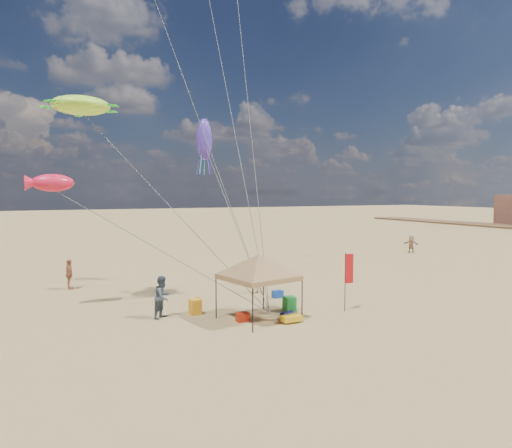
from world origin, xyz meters
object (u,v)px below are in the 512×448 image
object	(u,v)px
cooler_blue	(278,294)
chair_yellow	(195,307)
person_far_a	(69,274)
person_far_c	(411,244)
beach_cart	(291,318)
canopy_tent	(259,257)
person_near_b	(163,297)
person_near_a	(255,278)
feather_flag	(348,272)
person_near_c	(258,270)
chair_green	(289,304)
cooler_red	(243,317)

from	to	relation	value
cooler_blue	chair_yellow	distance (m)	5.22
chair_yellow	person_far_a	xyz separation A→B (m)	(-4.85, 8.45, 0.54)
cooler_blue	person_far_c	world-z (taller)	person_far_c
beach_cart	canopy_tent	bearing A→B (deg)	136.09
cooler_blue	person_near_b	world-z (taller)	person_near_b
person_near_a	canopy_tent	bearing A→B (deg)	44.16
feather_flag	person_near_c	size ratio (longest dim) A/B	1.55
person_near_b	person_far_c	size ratio (longest dim) A/B	1.17
cooler_blue	canopy_tent	bearing A→B (deg)	-128.92
canopy_tent	chair_yellow	distance (m)	3.92
feather_flag	chair_green	xyz separation A→B (m)	(-2.51, 1.16, -1.52)
person_near_c	cooler_red	bearing A→B (deg)	69.25
chair_yellow	person_near_a	bearing A→B (deg)	33.31
feather_flag	person_far_a	xyz separation A→B (m)	(-11.56, 11.01, -0.99)
feather_flag	beach_cart	world-z (taller)	feather_flag
chair_green	person_far_a	bearing A→B (deg)	132.61
person_near_a	person_near_c	size ratio (longest dim) A/B	0.96
cooler_red	person_near_c	size ratio (longest dim) A/B	0.30
chair_green	person_near_b	xyz separation A→B (m)	(-5.71, 1.39, 0.60)
beach_cart	person_far_c	world-z (taller)	person_far_c
feather_flag	cooler_red	xyz separation A→B (m)	(-5.21, 0.51, -1.68)
chair_yellow	person_far_a	world-z (taller)	person_far_a
cooler_blue	person_near_a	bearing A→B (deg)	111.57
feather_flag	beach_cart	distance (m)	3.83
chair_yellow	person_near_c	xyz separation A→B (m)	(5.56, 4.95, 0.55)
chair_green	person_far_c	world-z (taller)	person_far_c
feather_flag	person_near_a	world-z (taller)	feather_flag
person_near_b	person_near_c	world-z (taller)	person_near_b
cooler_red	person_near_b	xyz separation A→B (m)	(-3.01, 2.04, 0.76)
person_near_a	person_near_b	size ratio (longest dim) A/B	0.90
beach_cart	person_far_a	distance (m)	14.18
cooler_blue	person_near_a	size ratio (longest dim) A/B	0.31
person_near_c	person_far_c	bearing A→B (deg)	-149.70
canopy_tent	person_far_a	distance (m)	12.85
cooler_blue	person_far_a	size ratio (longest dim) A/B	0.30
feather_flag	person_far_a	size ratio (longest dim) A/B	1.57
beach_cart	person_near_b	xyz separation A→B (m)	(-4.82, 3.13, 0.75)
canopy_tent	feather_flag	distance (m)	4.59
cooler_red	person_near_b	distance (m)	3.72
person_near_a	person_near_b	bearing A→B (deg)	3.94
chair_green	person_near_c	distance (m)	6.51
cooler_red	beach_cart	bearing A→B (deg)	-31.08
person_near_a	person_far_a	size ratio (longest dim) A/B	0.97
canopy_tent	beach_cart	xyz separation A→B (m)	(1.07, -1.03, -2.60)
cooler_red	chair_green	bearing A→B (deg)	13.56
beach_cart	person_near_c	size ratio (longest dim) A/B	0.50
cooler_red	beach_cart	distance (m)	2.11
cooler_blue	person_far_a	world-z (taller)	person_far_a
chair_yellow	beach_cart	world-z (taller)	chair_yellow
person_near_a	cooler_red	bearing A→B (deg)	37.21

